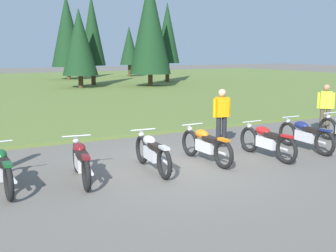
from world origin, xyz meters
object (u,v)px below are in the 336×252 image
(motorcycle_british_green, at_px, (2,169))
(motorcycle_maroon, at_px, (81,161))
(motorcycle_red, at_px, (267,141))
(rider_near_row_end, at_px, (326,106))
(motorcycle_navy, at_px, (305,135))
(rider_with_back_turned, at_px, (222,114))
(motorcycle_silver, at_px, (152,152))
(motorcycle_orange, at_px, (206,145))

(motorcycle_british_green, height_order, motorcycle_maroon, same)
(motorcycle_british_green, xyz_separation_m, motorcycle_red, (6.33, -0.47, 0.00))
(motorcycle_british_green, relative_size, rider_near_row_end, 1.26)
(motorcycle_maroon, height_order, motorcycle_red, same)
(motorcycle_british_green, bearing_deg, motorcycle_navy, -2.55)
(motorcycle_red, bearing_deg, rider_with_back_turned, 101.37)
(motorcycle_silver, xyz_separation_m, motorcycle_navy, (4.63, -0.18, 0.00))
(motorcycle_british_green, bearing_deg, motorcycle_silver, -3.00)
(motorcycle_orange, height_order, rider_near_row_end, rider_near_row_end)
(rider_with_back_turned, bearing_deg, motorcycle_red, -78.63)
(rider_near_row_end, bearing_deg, motorcycle_maroon, -172.61)
(motorcycle_british_green, height_order, rider_with_back_turned, rider_with_back_turned)
(motorcycle_navy, distance_m, rider_with_back_turned, 2.36)
(motorcycle_british_green, distance_m, rider_with_back_turned, 6.14)
(motorcycle_orange, xyz_separation_m, motorcycle_red, (1.63, -0.37, 0.00))
(motorcycle_red, xyz_separation_m, motorcycle_navy, (1.49, 0.12, 0.00))
(motorcycle_maroon, xyz_separation_m, rider_with_back_turned, (4.49, 1.24, 0.51))
(motorcycle_red, relative_size, rider_with_back_turned, 1.26)
(rider_near_row_end, bearing_deg, motorcycle_british_green, -174.57)
(motorcycle_red, relative_size, motorcycle_navy, 1.00)
(motorcycle_red, bearing_deg, rider_near_row_end, 20.85)
(motorcycle_maroon, relative_size, rider_near_row_end, 1.25)
(motorcycle_silver, bearing_deg, motorcycle_british_green, 177.00)
(motorcycle_silver, height_order, motorcycle_orange, same)
(motorcycle_silver, height_order, rider_near_row_end, rider_near_row_end)
(rider_with_back_turned, bearing_deg, rider_near_row_end, -1.95)
(motorcycle_maroon, bearing_deg, rider_with_back_turned, 15.51)
(motorcycle_maroon, xyz_separation_m, rider_near_row_end, (8.53, 1.11, 0.51))
(motorcycle_british_green, xyz_separation_m, motorcycle_maroon, (1.53, -0.15, 0.00))
(motorcycle_british_green, height_order, motorcycle_navy, same)
(motorcycle_maroon, xyz_separation_m, motorcycle_orange, (3.17, 0.06, 0.00))
(rider_with_back_turned, xyz_separation_m, rider_near_row_end, (4.05, -0.14, 0.00))
(rider_with_back_turned, bearing_deg, motorcycle_orange, -138.01)
(motorcycle_red, bearing_deg, motorcycle_maroon, 176.25)
(motorcycle_orange, distance_m, motorcycle_red, 1.67)
(motorcycle_british_green, distance_m, rider_near_row_end, 10.12)
(motorcycle_british_green, relative_size, motorcycle_orange, 1.00)
(motorcycle_orange, xyz_separation_m, motorcycle_navy, (3.12, -0.26, 0.00))
(motorcycle_red, xyz_separation_m, rider_near_row_end, (3.73, 1.42, 0.51))
(motorcycle_silver, bearing_deg, motorcycle_navy, -2.25)
(motorcycle_silver, distance_m, motorcycle_navy, 4.63)
(motorcycle_red, bearing_deg, motorcycle_orange, 167.05)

